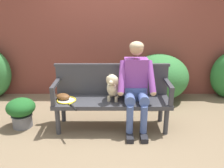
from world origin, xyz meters
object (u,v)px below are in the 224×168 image
at_px(potted_plant, 21,111).
at_px(dog_on_bench, 113,87).
at_px(garden_bench, 112,103).
at_px(tennis_racket, 67,101).
at_px(person_seated, 136,83).
at_px(baseball_glove, 63,97).

bearing_deg(potted_plant, dog_on_bench, -1.26).
bearing_deg(garden_bench, tennis_racket, -174.29).
bearing_deg(dog_on_bench, garden_bench, 142.32).
distance_m(person_seated, dog_on_bench, 0.34).
height_order(dog_on_bench, potted_plant, dog_on_bench).
height_order(tennis_racket, baseball_glove, baseball_glove).
bearing_deg(person_seated, tennis_racket, -177.28).
relative_size(person_seated, baseball_glove, 6.04).
bearing_deg(baseball_glove, garden_bench, 29.66).
relative_size(tennis_racket, potted_plant, 1.22).
bearing_deg(baseball_glove, person_seated, 29.05).
distance_m(tennis_racket, baseball_glove, 0.11).
xyz_separation_m(tennis_racket, baseball_glove, (-0.07, 0.08, 0.04)).
bearing_deg(dog_on_bench, potted_plant, 178.74).
xyz_separation_m(person_seated, potted_plant, (-1.75, 0.04, -0.46)).
distance_m(tennis_racket, potted_plant, 0.77).
xyz_separation_m(dog_on_bench, baseball_glove, (-0.76, 0.03, -0.17)).
relative_size(garden_bench, potted_plant, 3.74).
height_order(tennis_racket, potted_plant, tennis_racket).
xyz_separation_m(garden_bench, baseball_glove, (-0.74, 0.01, 0.10)).
bearing_deg(tennis_racket, potted_plant, 173.50).
relative_size(garden_bench, person_seated, 1.31).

